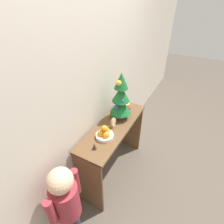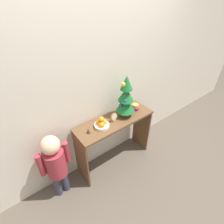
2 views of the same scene
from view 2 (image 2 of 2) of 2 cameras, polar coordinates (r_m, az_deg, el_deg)
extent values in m
plane|color=brown|center=(2.77, 3.18, -17.50)|extent=(12.00, 12.00, 0.00)
cube|color=beige|center=(2.21, -2.67, 9.63)|extent=(7.00, 0.05, 2.50)
cube|color=brown|center=(2.30, 0.91, -2.86)|extent=(1.11, 0.36, 0.03)
cube|color=brown|center=(2.37, -9.92, -15.12)|extent=(0.02, 0.33, 0.80)
cube|color=brown|center=(2.84, 9.50, -4.71)|extent=(0.02, 0.33, 0.80)
cylinder|color=#4C3828|center=(2.37, 4.28, -0.49)|extent=(0.12, 0.12, 0.05)
cylinder|color=brown|center=(2.34, 4.33, 0.40)|extent=(0.02, 0.02, 0.04)
cone|color=#19662D|center=(2.29, 4.44, 2.41)|extent=(0.25, 0.25, 0.18)
cone|color=#19662D|center=(2.21, 4.63, 5.82)|extent=(0.20, 0.20, 0.18)
cone|color=#19662D|center=(2.13, 4.83, 9.48)|extent=(0.16, 0.16, 0.18)
sphere|color=silver|center=(2.33, 4.82, 4.27)|extent=(0.04, 0.04, 0.04)
sphere|color=gold|center=(2.12, 3.79, 8.96)|extent=(0.06, 0.06, 0.06)
sphere|color=#2D4CA8|center=(2.24, 2.76, 2.29)|extent=(0.04, 0.04, 0.04)
sphere|color=red|center=(2.16, 5.78, 8.15)|extent=(0.05, 0.05, 0.05)
sphere|color=#2D4CA8|center=(2.18, 4.37, 3.74)|extent=(0.05, 0.05, 0.05)
sphere|color=silver|center=(2.35, 5.22, 4.10)|extent=(0.05, 0.05, 0.05)
cylinder|color=silver|center=(2.18, -3.36, -4.44)|extent=(0.19, 0.19, 0.04)
sphere|color=orange|center=(2.17, -2.61, -3.25)|extent=(0.07, 0.07, 0.07)
sphere|color=orange|center=(2.16, -4.28, -3.41)|extent=(0.07, 0.07, 0.07)
sphere|color=orange|center=(2.12, -3.40, -4.22)|extent=(0.07, 0.07, 0.07)
sphere|color=orange|center=(2.12, -3.45, -2.40)|extent=(0.07, 0.07, 0.07)
cylinder|color=#9E2366|center=(2.50, 7.56, 1.32)|extent=(0.11, 0.11, 0.04)
cylinder|color=gold|center=(2.48, 7.64, 2.11)|extent=(0.09, 0.09, 0.04)
cube|color=olive|center=(2.27, 0.60, -2.72)|extent=(0.06, 0.04, 0.02)
cylinder|color=olive|center=(2.23, 0.61, -1.51)|extent=(0.10, 0.02, 0.10)
cylinder|color=white|center=(2.23, 0.77, -1.63)|extent=(0.09, 0.00, 0.09)
cone|color=#382D23|center=(2.10, -7.75, -6.07)|extent=(0.04, 0.04, 0.07)
cylinder|color=#38384C|center=(2.48, -17.49, -21.55)|extent=(0.08, 0.08, 0.40)
cylinder|color=#38384C|center=(2.49, -15.09, -20.50)|extent=(0.08, 0.08, 0.40)
cylinder|color=#992D38|center=(2.18, -17.99, -15.44)|extent=(0.24, 0.24, 0.36)
sphere|color=#E0B28E|center=(1.97, -19.52, -10.17)|extent=(0.21, 0.21, 0.21)
cylinder|color=#992D38|center=(2.11, -22.28, -15.83)|extent=(0.07, 0.07, 0.31)
cylinder|color=#992D38|center=(2.15, -14.56, -12.55)|extent=(0.07, 0.07, 0.31)
camera|label=1|loc=(0.75, -55.94, 7.35)|focal=28.00mm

